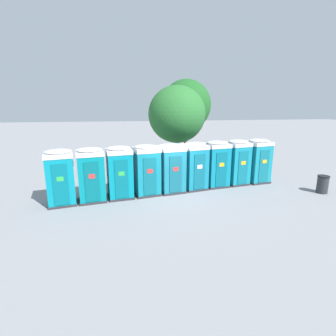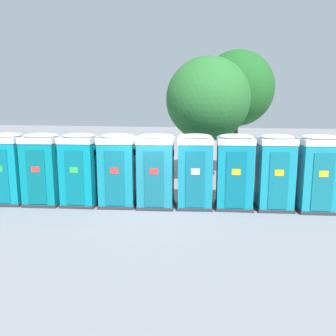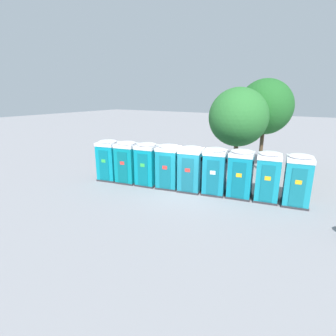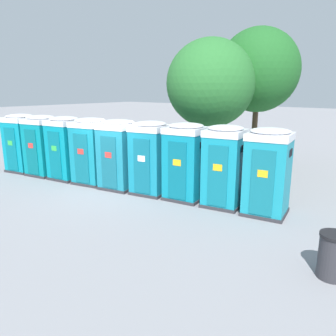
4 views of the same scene
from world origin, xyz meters
TOP-DOWN VIEW (x-y plane):
  - ground_plane at (0.00, 0.00)m, footprint 120.00×120.00m
  - portapotty_0 at (-5.30, -0.72)m, footprint 1.44×1.42m
  - portapotty_1 at (-3.98, -0.51)m, footprint 1.42×1.39m
  - portapotty_2 at (-2.66, -0.27)m, footprint 1.36×1.36m
  - portapotty_3 at (-1.35, -0.03)m, footprint 1.46×1.43m
  - portapotty_4 at (-0.03, 0.17)m, footprint 1.43×1.40m
  - portapotty_5 at (1.28, 0.45)m, footprint 1.39×1.40m
  - portapotty_6 at (2.59, 0.71)m, footprint 1.39×1.36m
  - portapotty_7 at (3.90, 0.93)m, footprint 1.35×1.38m
  - portapotty_8 at (5.24, 1.07)m, footprint 1.39×1.38m
  - street_tree_0 at (2.26, 6.69)m, footprint 3.66×3.66m
  - street_tree_1 at (1.12, 4.51)m, footprint 3.76×3.76m
  - trash_can at (7.61, -1.36)m, footprint 0.58×0.58m

SIDE VIEW (x-z plane):
  - ground_plane at x=0.00m, z-range 0.00..0.00m
  - trash_can at x=7.61m, z-range 0.00..0.92m
  - portapotty_4 at x=-0.03m, z-range 0.01..2.55m
  - portapotty_3 at x=-1.35m, z-range 0.01..2.55m
  - portapotty_1 at x=-3.98m, z-range 0.01..2.55m
  - portapotty_6 at x=2.59m, z-range 0.01..2.55m
  - portapotty_0 at x=-5.30m, z-range 0.01..2.55m
  - portapotty_8 at x=5.24m, z-range 0.01..2.55m
  - portapotty_2 at x=-2.66m, z-range 0.01..2.55m
  - portapotty_5 at x=1.28m, z-range 0.01..2.55m
  - portapotty_7 at x=3.90m, z-range 0.01..2.55m
  - street_tree_1 at x=1.12m, z-range 0.96..6.65m
  - street_tree_0 at x=2.26m, z-range 1.26..7.53m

